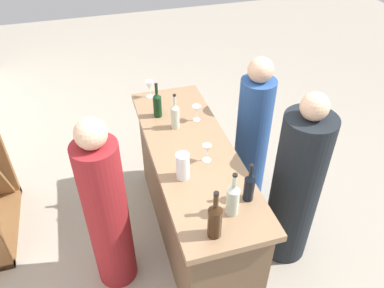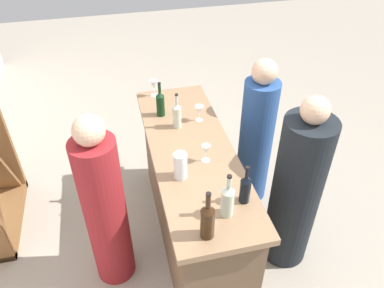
% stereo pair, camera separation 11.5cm
% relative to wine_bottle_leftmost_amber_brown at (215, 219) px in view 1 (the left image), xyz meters
% --- Properties ---
extents(ground_plane, '(12.00, 12.00, 0.00)m').
position_rel_wine_bottle_leftmost_amber_brown_xyz_m(ground_plane, '(0.79, -0.10, -1.12)').
color(ground_plane, '#9E9384').
extents(bar_counter, '(1.85, 0.61, 0.99)m').
position_rel_wine_bottle_leftmost_amber_brown_xyz_m(bar_counter, '(0.79, -0.10, -0.62)').
color(bar_counter, brown).
rests_on(bar_counter, ground).
extents(wine_bottle_leftmost_amber_brown, '(0.08, 0.08, 0.34)m').
position_rel_wine_bottle_leftmost_amber_brown_xyz_m(wine_bottle_leftmost_amber_brown, '(0.00, 0.00, 0.00)').
color(wine_bottle_leftmost_amber_brown, '#331E0F').
rests_on(wine_bottle_leftmost_amber_brown, bar_counter).
extents(wine_bottle_second_left_clear_pale, '(0.08, 0.08, 0.32)m').
position_rel_wine_bottle_leftmost_amber_brown_xyz_m(wine_bottle_second_left_clear_pale, '(0.13, -0.16, -0.01)').
color(wine_bottle_second_left_clear_pale, '#B7C6B2').
rests_on(wine_bottle_second_left_clear_pale, bar_counter).
extents(wine_bottle_center_near_black, '(0.07, 0.07, 0.29)m').
position_rel_wine_bottle_leftmost_amber_brown_xyz_m(wine_bottle_center_near_black, '(0.21, -0.30, -0.02)').
color(wine_bottle_center_near_black, black).
rests_on(wine_bottle_center_near_black, bar_counter).
extents(wine_bottle_second_right_clear_pale, '(0.07, 0.07, 0.30)m').
position_rel_wine_bottle_leftmost_amber_brown_xyz_m(wine_bottle_second_right_clear_pale, '(1.10, -0.05, -0.01)').
color(wine_bottle_second_right_clear_pale, '#B7C6B2').
rests_on(wine_bottle_second_right_clear_pale, bar_counter).
extents(wine_bottle_rightmost_dark_green, '(0.07, 0.07, 0.30)m').
position_rel_wine_bottle_leftmost_amber_brown_xyz_m(wine_bottle_rightmost_dark_green, '(1.30, 0.05, -0.01)').
color(wine_bottle_rightmost_dark_green, black).
rests_on(wine_bottle_rightmost_dark_green, bar_counter).
extents(wine_glass_near_left, '(0.07, 0.07, 0.13)m').
position_rel_wine_bottle_leftmost_amber_brown_xyz_m(wine_glass_near_left, '(1.15, -0.25, -0.03)').
color(wine_glass_near_left, white).
rests_on(wine_glass_near_left, bar_counter).
extents(wine_glass_near_center, '(0.06, 0.06, 0.14)m').
position_rel_wine_bottle_leftmost_amber_brown_xyz_m(wine_glass_near_center, '(0.64, -0.17, -0.03)').
color(wine_glass_near_center, white).
rests_on(wine_glass_near_center, bar_counter).
extents(wine_glass_near_right, '(0.07, 0.07, 0.15)m').
position_rel_wine_bottle_leftmost_amber_brown_xyz_m(wine_glass_near_right, '(1.63, 0.05, -0.03)').
color(wine_glass_near_right, white).
rests_on(wine_glass_near_right, bar_counter).
extents(water_pitcher, '(0.09, 0.09, 0.20)m').
position_rel_wine_bottle_leftmost_amber_brown_xyz_m(water_pitcher, '(0.52, 0.04, -0.03)').
color(water_pitcher, silver).
rests_on(water_pitcher, bar_counter).
extents(person_left_guest, '(0.37, 0.37, 1.46)m').
position_rel_wine_bottle_leftmost_amber_brown_xyz_m(person_left_guest, '(1.18, -0.79, -0.44)').
color(person_left_guest, '#284C8C').
rests_on(person_left_guest, ground).
extents(person_center_guest, '(0.47, 0.47, 1.54)m').
position_rel_wine_bottle_leftmost_amber_brown_xyz_m(person_center_guest, '(0.45, -0.83, -0.41)').
color(person_center_guest, black).
rests_on(person_center_guest, ground).
extents(person_right_guest, '(0.32, 0.32, 1.52)m').
position_rel_wine_bottle_leftmost_amber_brown_xyz_m(person_right_guest, '(0.60, 0.59, -0.41)').
color(person_right_guest, maroon).
rests_on(person_right_guest, ground).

